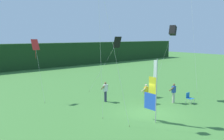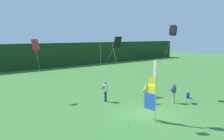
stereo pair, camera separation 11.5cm
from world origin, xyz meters
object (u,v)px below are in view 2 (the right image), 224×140
(person_mid_field, at_px, (146,93))
(kite_black_box_2, at_px, (173,31))
(folding_chair, at_px, (189,97))
(person_near_banner, at_px, (174,93))
(kite_black_diamond_1, at_px, (117,44))
(banner_flag, at_px, (152,92))
(person_far_left, at_px, (106,91))
(kite_red_diamond_5, at_px, (36,47))

(person_mid_field, distance_m, kite_black_box_2, 6.21)
(person_mid_field, distance_m, folding_chair, 3.63)
(person_near_banner, bearing_deg, kite_black_box_2, 42.52)
(person_mid_field, xyz_separation_m, kite_black_diamond_1, (0.23, 4.02, 4.00))
(person_near_banner, distance_m, folding_chair, 1.35)
(banner_flag, height_order, folding_chair, banner_flag)
(person_far_left, xyz_separation_m, kite_black_box_2, (5.67, -2.59, 5.16))
(folding_chair, relative_size, kite_red_diamond_5, 0.17)
(person_near_banner, height_order, folding_chair, person_near_banner)
(person_far_left, xyz_separation_m, kite_red_diamond_5, (-4.30, 4.08, 3.78))
(person_far_left, xyz_separation_m, folding_chair, (5.06, -4.89, -0.40))
(person_near_banner, xyz_separation_m, folding_chair, (0.94, -0.89, -0.37))
(banner_flag, xyz_separation_m, person_mid_field, (2.85, 3.08, -1.13))
(person_mid_field, relative_size, folding_chair, 1.82)
(folding_chair, bearing_deg, kite_red_diamond_5, 136.22)
(banner_flag, height_order, kite_black_box_2, kite_black_box_2)
(banner_flag, xyz_separation_m, kite_black_diamond_1, (3.08, 7.11, 2.87))
(person_near_banner, distance_m, kite_black_diamond_1, 6.94)
(person_near_banner, xyz_separation_m, person_mid_field, (-1.83, 1.44, -0.02))
(person_far_left, height_order, folding_chair, person_far_left)
(person_near_banner, xyz_separation_m, person_far_left, (-4.13, 4.00, 0.03))
(person_mid_field, height_order, kite_black_box_2, kite_black_box_2)
(person_far_left, bearing_deg, kite_black_box_2, -24.55)
(folding_chair, bearing_deg, person_mid_field, 139.87)
(folding_chair, height_order, kite_red_diamond_5, kite_red_diamond_5)
(person_near_banner, height_order, kite_black_diamond_1, kite_black_diamond_1)
(banner_flag, distance_m, person_mid_field, 4.35)
(kite_red_diamond_5, bearing_deg, kite_black_box_2, -33.78)
(folding_chair, xyz_separation_m, kite_black_box_2, (0.60, 2.30, 5.56))
(kite_black_diamond_1, bearing_deg, person_far_left, -149.89)
(person_near_banner, relative_size, kite_black_box_2, 0.25)
(person_near_banner, relative_size, kite_black_diamond_1, 0.30)
(banner_flag, bearing_deg, folding_chair, 7.63)
(banner_flag, bearing_deg, person_far_left, 84.42)
(person_far_left, bearing_deg, person_near_banner, -44.13)
(folding_chair, xyz_separation_m, kite_black_diamond_1, (-2.54, 6.36, 4.35))
(folding_chair, bearing_deg, kite_black_box_2, 75.32)
(banner_flag, xyz_separation_m, kite_red_diamond_5, (-3.75, 9.72, 2.71))
(person_far_left, bearing_deg, kite_black_diamond_1, 30.11)
(person_mid_field, bearing_deg, banner_flag, -132.73)
(person_mid_field, relative_size, kite_black_diamond_1, 0.29)
(person_far_left, height_order, kite_red_diamond_5, kite_red_diamond_5)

